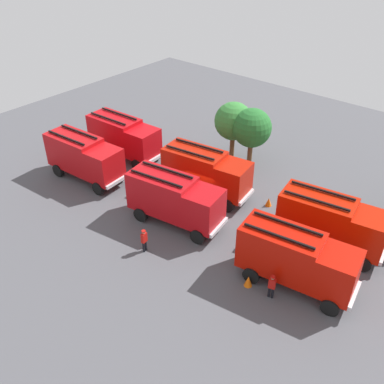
% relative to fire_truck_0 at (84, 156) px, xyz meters
% --- Properties ---
extents(ground_plane, '(56.74, 56.74, 0.00)m').
position_rel_fire_truck_0_xyz_m(ground_plane, '(9.71, 2.50, -2.15)').
color(ground_plane, '#4C4C51').
extents(fire_truck_0, '(7.36, 3.17, 3.88)m').
position_rel_fire_truck_0_xyz_m(fire_truck_0, '(0.00, 0.00, 0.00)').
color(fire_truck_0, '#B30D10').
rests_on(fire_truck_0, ground).
extents(fire_truck_1, '(7.49, 3.63, 3.88)m').
position_rel_fire_truck_0_xyz_m(fire_truck_1, '(9.97, 0.25, 0.00)').
color(fire_truck_1, '#AF0C11').
rests_on(fire_truck_1, ground).
extents(fire_truck_2, '(7.48, 3.60, 3.88)m').
position_rel_fire_truck_0_xyz_m(fire_truck_2, '(19.74, 0.24, 0.00)').
color(fire_truck_2, '#B60E04').
rests_on(fire_truck_2, ground).
extents(fire_truck_3, '(7.32, 3.08, 3.88)m').
position_rel_fire_truck_0_xyz_m(fire_truck_3, '(-0.28, 4.70, 0.00)').
color(fire_truck_3, '#B70A0F').
rests_on(fire_truck_3, ground).
extents(fire_truck_4, '(7.47, 3.58, 3.88)m').
position_rel_fire_truck_0_xyz_m(fire_truck_4, '(9.35, 4.63, 0.00)').
color(fire_truck_4, '#AF1506').
rests_on(fire_truck_4, ground).
extents(fire_truck_5, '(7.49, 3.63, 3.88)m').
position_rel_fire_truck_0_xyz_m(fire_truck_5, '(19.76, 4.92, 0.00)').
color(fire_truck_5, '#B21302').
rests_on(fire_truck_5, ground).
extents(firefighter_0, '(0.48, 0.39, 1.65)m').
position_rel_fire_truck_0_xyz_m(firefighter_0, '(-1.81, 8.47, -1.23)').
color(firefighter_0, black).
rests_on(firefighter_0, ground).
extents(firefighter_1, '(0.47, 0.35, 1.69)m').
position_rel_fire_truck_0_xyz_m(firefighter_1, '(19.30, -1.60, -1.21)').
color(firefighter_1, black).
rests_on(firefighter_1, ground).
extents(firefighter_2, '(0.28, 0.44, 1.74)m').
position_rel_fire_truck_0_xyz_m(firefighter_2, '(10.55, -3.49, -1.17)').
color(firefighter_2, black).
rests_on(firefighter_2, ground).
extents(firefighter_3, '(0.48, 0.43, 1.76)m').
position_rel_fire_truck_0_xyz_m(firefighter_3, '(18.64, 7.42, -1.16)').
color(firefighter_3, black).
rests_on(firefighter_3, ground).
extents(tree_0, '(3.43, 3.43, 5.32)m').
position_rel_fire_truck_0_xyz_m(tree_0, '(7.33, 11.11, 1.43)').
color(tree_0, brown).
rests_on(tree_0, ground).
extents(tree_1, '(3.44, 3.44, 5.33)m').
position_rel_fire_truck_0_xyz_m(tree_1, '(9.37, 10.99, 1.43)').
color(tree_1, brown).
rests_on(tree_1, ground).
extents(traffic_cone_0, '(0.47, 0.47, 0.68)m').
position_rel_fire_truck_0_xyz_m(traffic_cone_0, '(-1.30, 2.51, -1.82)').
color(traffic_cone_0, '#F2600C').
rests_on(traffic_cone_0, ground).
extents(traffic_cone_1, '(0.52, 0.52, 0.74)m').
position_rel_fire_truck_0_xyz_m(traffic_cone_1, '(17.73, -1.67, -1.78)').
color(traffic_cone_1, '#F2600C').
rests_on(traffic_cone_1, ground).
extents(traffic_cone_2, '(0.50, 0.50, 0.71)m').
position_rel_fire_truck_0_xyz_m(traffic_cone_2, '(14.18, 6.48, -1.80)').
color(traffic_cone_2, '#F2600C').
rests_on(traffic_cone_2, ground).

